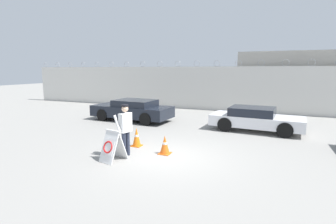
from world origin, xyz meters
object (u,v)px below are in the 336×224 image
(security_guard, at_px, (125,127))
(traffic_cone_mid, at_px, (165,145))
(barricade_sign, at_px, (112,146))
(parked_car_rear_sedan, at_px, (255,119))
(traffic_cone_near, at_px, (137,137))
(parked_car_front_coupe, at_px, (132,110))

(security_guard, distance_m, traffic_cone_mid, 1.55)
(barricade_sign, distance_m, parked_car_rear_sedan, 7.57)
(traffic_cone_near, bearing_deg, parked_car_front_coupe, 121.99)
(barricade_sign, height_order, security_guard, security_guard)
(security_guard, bearing_deg, parked_car_rear_sedan, 160.83)
(parked_car_front_coupe, bearing_deg, barricade_sign, 118.12)
(traffic_cone_mid, bearing_deg, barricade_sign, -134.45)
(barricade_sign, relative_size, parked_car_rear_sedan, 0.23)
(traffic_cone_mid, height_order, parked_car_front_coupe, parked_car_front_coupe)
(parked_car_rear_sedan, bearing_deg, parked_car_front_coupe, -175.51)
(barricade_sign, distance_m, traffic_cone_near, 1.81)
(barricade_sign, bearing_deg, parked_car_front_coupe, 127.49)
(traffic_cone_near, xyz_separation_m, parked_car_front_coupe, (-2.85, 4.56, 0.28))
(barricade_sign, height_order, parked_car_front_coupe, parked_car_front_coupe)
(traffic_cone_near, distance_m, traffic_cone_mid, 1.49)
(traffic_cone_mid, relative_size, parked_car_rear_sedan, 0.15)
(security_guard, xyz_separation_m, parked_car_front_coupe, (-3.08, 5.74, -0.38))
(security_guard, distance_m, parked_car_front_coupe, 6.53)
(barricade_sign, height_order, traffic_cone_mid, barricade_sign)
(security_guard, xyz_separation_m, traffic_cone_near, (-0.23, 1.18, -0.66))
(traffic_cone_mid, bearing_deg, security_guard, -148.45)
(traffic_cone_near, distance_m, parked_car_front_coupe, 5.39)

